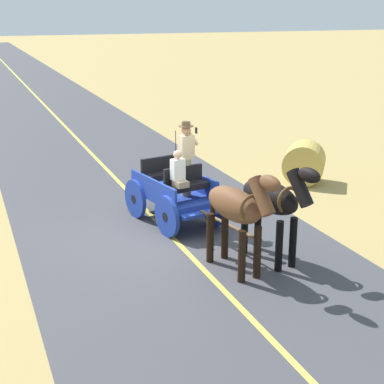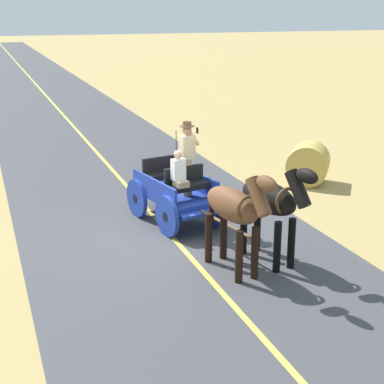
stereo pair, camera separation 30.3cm
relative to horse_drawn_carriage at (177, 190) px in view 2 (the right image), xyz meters
name	(u,v)px [view 2 (the right image)]	position (x,y,z in m)	size (l,w,h in m)	color
ground_plane	(170,235)	(0.42, 0.76, -0.82)	(200.00, 200.00, 0.00)	tan
road_surface	(170,235)	(0.42, 0.76, -0.81)	(6.72, 160.00, 0.01)	#424247
road_centre_stripe	(170,235)	(0.42, 0.76, -0.81)	(0.12, 160.00, 0.00)	#DBCC4C
horse_drawn_carriage	(177,190)	(0.00, 0.00, 0.00)	(1.86, 4.51, 2.50)	#1E3899
horse_near_side	(272,201)	(-1.03, 2.88, 0.51)	(0.87, 2.15, 2.21)	black
horse_off_side	(235,209)	(-0.15, 3.06, 0.51)	(0.82, 2.15, 2.21)	brown
hay_bale	(308,164)	(-4.70, -1.77, -0.22)	(1.20, 1.20, 1.10)	gold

